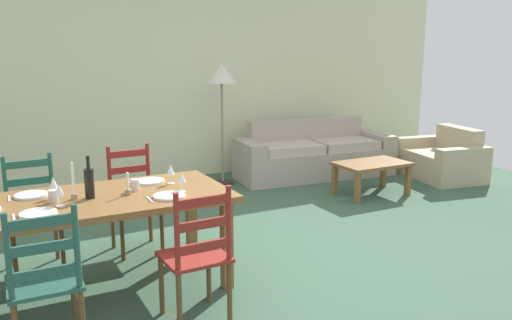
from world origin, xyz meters
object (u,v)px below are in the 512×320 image
object	(u,v)px
dining_chair_near_right	(197,255)
wine_glass_near_right	(182,178)
coffee_cup_secondary	(53,196)
couch	(313,156)
dining_chair_near_left	(45,282)
wine_glass_far_left	(53,183)
coffee_cup_primary	(135,185)
armchair_upholstered	(444,160)
coffee_table	(372,167)
wine_bottle	(89,183)
wine_glass_near_left	(59,191)
dining_table	(101,208)
standing_lamp	(222,80)
dining_chair_far_left	(33,214)
dining_chair_far_right	(134,199)
wine_glass_far_right	(171,170)

from	to	relation	value
dining_chair_near_right	wine_glass_near_right	bearing A→B (deg)	78.64
dining_chair_near_right	coffee_cup_secondary	bearing A→B (deg)	135.47
dining_chair_near_right	couch	xyz separation A→B (m)	(3.05, 3.16, -0.19)
dining_chair_near_left	couch	world-z (taller)	dining_chair_near_left
wine_glass_far_left	coffee_cup_primary	world-z (taller)	wine_glass_far_left
armchair_upholstered	coffee_cup_secondary	bearing A→B (deg)	-165.43
coffee_cup_primary	couch	bearing A→B (deg)	36.03
dining_chair_near_left	wine_glass_far_left	world-z (taller)	dining_chair_near_left
dining_chair_near_left	coffee_table	xyz separation A→B (m)	(4.07, 1.91, -0.12)
dining_chair_near_left	dining_chair_near_right	world-z (taller)	same
wine_bottle	coffee_cup_primary	world-z (taller)	wine_bottle
wine_glass_near_left	couch	distance (m)	4.59
dining_table	standing_lamp	bearing A→B (deg)	50.26
dining_chair_far_left	dining_chair_near_right	bearing A→B (deg)	-59.25
wine_glass_near_right	wine_glass_far_left	xyz separation A→B (m)	(-0.89, 0.28, 0.00)
wine_bottle	coffee_table	size ratio (longest dim) A/B	0.35
wine_bottle	coffee_table	distance (m)	3.88
dining_table	wine_glass_near_left	world-z (taller)	wine_glass_near_left
armchair_upholstered	dining_table	bearing A→B (deg)	-164.46
dining_chair_near_right	standing_lamp	size ratio (longest dim) A/B	0.59
dining_table	dining_chair_far_right	xyz separation A→B (m)	(0.44, 0.76, -0.19)
dining_chair_far_left	wine_bottle	xyz separation A→B (m)	(0.35, -0.72, 0.39)
coffee_cup_primary	standing_lamp	size ratio (longest dim) A/B	0.05
coffee_cup_secondary	coffee_table	bearing A→B (deg)	16.75
dining_chair_near_left	coffee_cup_primary	distance (m)	1.13
dining_chair_far_left	wine_bottle	distance (m)	0.89
dining_chair_near_left	wine_bottle	size ratio (longest dim) A/B	3.04
dining_chair_near_left	dining_chair_far_right	distance (m)	1.74
dining_table	wine_bottle	size ratio (longest dim) A/B	6.01
dining_chair_near_left	standing_lamp	xyz separation A→B (m)	(2.63, 3.31, 0.93)
dining_chair_far_right	dining_chair_far_left	bearing A→B (deg)	-177.24
wine_glass_far_left	couch	world-z (taller)	wine_glass_far_left
coffee_cup_secondary	wine_glass_far_right	bearing A→B (deg)	6.95
couch	coffee_table	size ratio (longest dim) A/B	2.61
wine_glass_near_right	coffee_cup_secondary	xyz separation A→B (m)	(-0.90, 0.17, -0.07)
couch	armchair_upholstered	size ratio (longest dim) A/B	1.83
dining_chair_near_right	dining_chair_far_left	bearing A→B (deg)	120.75
wine_glass_near_right	wine_glass_far_left	size ratio (longest dim) A/B	1.00
dining_chair_near_left	wine_glass_far_left	size ratio (longest dim) A/B	5.96
coffee_cup_primary	armchair_upholstered	bearing A→B (deg)	15.83
dining_chair_near_left	standing_lamp	world-z (taller)	standing_lamp
couch	coffee_table	bearing A→B (deg)	-86.34
couch	dining_table	bearing A→B (deg)	-145.61
wine_glass_far_right	couch	distance (m)	3.75
armchair_upholstered	wine_glass_far_left	bearing A→B (deg)	-166.53
wine_glass_far_left	coffee_cup_secondary	distance (m)	0.13
coffee_cup_secondary	armchair_upholstered	world-z (taller)	coffee_cup_secondary
wine_bottle	coffee_table	world-z (taller)	wine_bottle
dining_chair_far_left	wine_glass_near_left	world-z (taller)	dining_chair_far_left
dining_chair_near_left	couch	size ratio (longest dim) A/B	0.41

